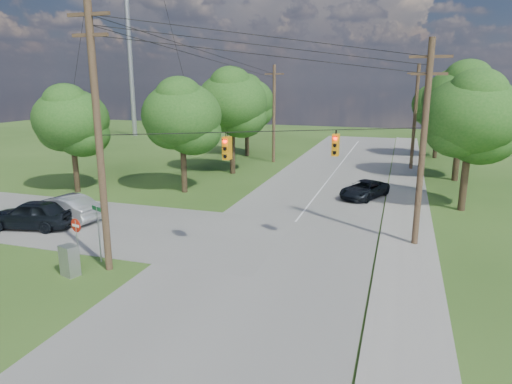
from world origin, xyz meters
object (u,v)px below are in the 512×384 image
(car_main_north, at_px, (364,189))
(pole_ne, at_px, (423,142))
(pole_north_w, at_px, (274,113))
(do_not_enter_sign, at_px, (76,229))
(pole_sw, at_px, (98,135))
(pole_north_e, at_px, (415,117))
(control_cabinet, at_px, (70,261))
(car_cross_dark, at_px, (31,214))
(car_cross_silver, at_px, (63,208))

(car_main_north, bearing_deg, pole_ne, -45.76)
(pole_north_w, height_order, car_main_north, pole_north_w)
(pole_ne, xyz_separation_m, do_not_enter_sign, (-15.65, -7.00, -3.94))
(pole_sw, xyz_separation_m, pole_ne, (13.50, 7.60, -0.76))
(pole_ne, relative_size, pole_north_e, 1.05)
(control_cabinet, bearing_deg, do_not_enter_sign, 136.41)
(car_cross_dark, distance_m, control_cabinet, 8.21)
(pole_sw, bearing_deg, pole_north_w, 90.77)
(pole_north_e, relative_size, do_not_enter_sign, 4.85)
(do_not_enter_sign, bearing_deg, control_cabinet, -46.74)
(pole_sw, xyz_separation_m, car_main_north, (10.10, 16.92, -5.56))
(pole_north_e, xyz_separation_m, pole_north_w, (-13.90, 0.00, 0.00))
(car_cross_dark, relative_size, car_cross_silver, 0.99)
(pole_north_w, distance_m, car_cross_dark, 27.28)
(pole_north_e, distance_m, car_main_north, 13.86)
(control_cabinet, distance_m, do_not_enter_sign, 2.11)
(pole_ne, xyz_separation_m, car_cross_silver, (-20.60, -2.17, -4.61))
(pole_north_w, bearing_deg, car_cross_silver, -105.50)
(car_cross_dark, xyz_separation_m, car_main_north, (17.97, 13.21, -0.21))
(pole_north_e, distance_m, car_cross_dark, 33.83)
(car_cross_silver, xyz_separation_m, car_main_north, (17.20, 11.49, -0.19))
(do_not_enter_sign, bearing_deg, pole_sw, -0.57)
(pole_sw, bearing_deg, car_main_north, 59.17)
(pole_north_w, bearing_deg, car_main_north, -50.37)
(pole_sw, height_order, do_not_enter_sign, pole_sw)
(car_cross_silver, height_order, do_not_enter_sign, do_not_enter_sign)
(car_cross_dark, bearing_deg, do_not_enter_sign, 50.54)
(pole_north_e, bearing_deg, pole_sw, -114.52)
(car_cross_silver, bearing_deg, pole_north_w, 171.97)
(pole_north_w, xyz_separation_m, do_not_enter_sign, (-1.75, -29.00, -3.61))
(car_cross_silver, xyz_separation_m, do_not_enter_sign, (4.95, -4.83, 0.67))
(pole_north_w, height_order, do_not_enter_sign, pole_north_w)
(pole_north_e, bearing_deg, pole_ne, -90.00)
(pole_north_e, bearing_deg, car_main_north, -105.01)
(car_main_north, relative_size, do_not_enter_sign, 2.21)
(pole_north_w, bearing_deg, pole_sw, -89.23)
(pole_sw, distance_m, pole_north_w, 29.62)
(car_cross_silver, distance_m, control_cabinet, 8.80)
(pole_sw, distance_m, control_cabinet, 5.77)
(car_cross_silver, bearing_deg, do_not_enter_sign, 53.18)
(pole_sw, relative_size, pole_north_e, 1.20)
(car_cross_silver, bearing_deg, pole_north_e, 147.03)
(car_cross_dark, height_order, do_not_enter_sign, do_not_enter_sign)
(pole_north_e, bearing_deg, do_not_enter_sign, -118.35)
(pole_north_w, distance_m, control_cabinet, 31.04)
(pole_sw, relative_size, car_cross_dark, 2.42)
(pole_north_e, relative_size, car_cross_silver, 2.01)
(car_main_north, bearing_deg, car_cross_silver, -122.05)
(pole_north_e, xyz_separation_m, car_cross_dark, (-21.37, -25.89, -4.25))
(do_not_enter_sign, bearing_deg, pole_north_w, 101.49)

